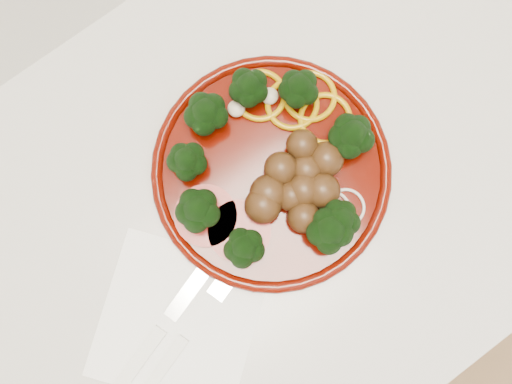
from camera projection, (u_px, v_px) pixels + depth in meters
counter at (219, 256)px, 1.12m from camera, size 2.40×0.60×0.90m
plate at (274, 171)px, 0.66m from camera, size 0.29×0.29×0.06m
napkin at (178, 321)px, 0.66m from camera, size 0.25×0.25×0.00m
knife at (158, 333)px, 0.65m from camera, size 0.21×0.08×0.01m
fork at (176, 350)px, 0.65m from camera, size 0.18×0.07×0.01m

